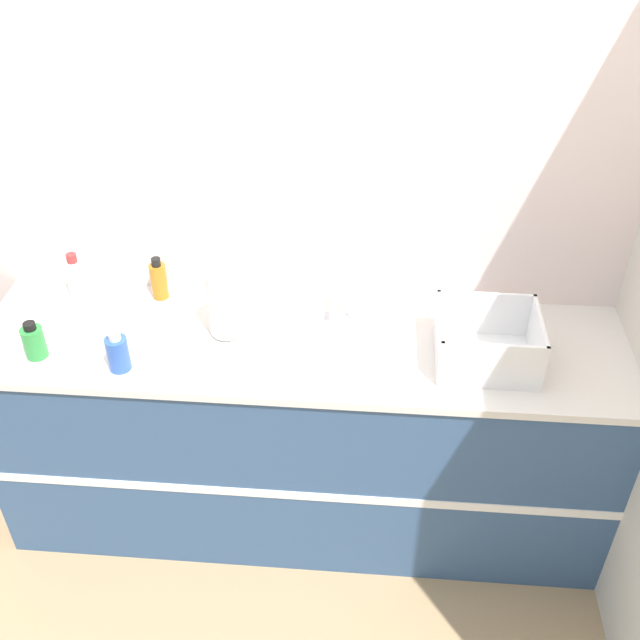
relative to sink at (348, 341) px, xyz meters
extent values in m
plane|color=tan|center=(-0.17, -0.29, -0.95)|extent=(12.00, 12.00, 0.00)
cube|color=silver|center=(-0.17, 0.35, 0.35)|extent=(4.73, 0.06, 2.60)
cube|color=#33517A|center=(-0.17, 0.02, -0.50)|extent=(2.33, 0.60, 0.90)
cube|color=white|center=(-0.17, -0.28, -0.50)|extent=(2.33, 0.01, 0.04)
cube|color=silver|center=(-0.17, 0.02, -0.04)|extent=(2.36, 0.63, 0.03)
cube|color=silver|center=(0.00, -0.01, -0.01)|extent=(0.47, 0.36, 0.02)
cylinder|color=silver|center=(0.00, 0.15, 0.13)|extent=(0.02, 0.02, 0.26)
cylinder|color=silver|center=(0.00, 0.08, 0.26)|extent=(0.02, 0.15, 0.02)
cylinder|color=#4C4C51|center=(-0.44, 0.04, -0.02)|extent=(0.09, 0.09, 0.01)
cylinder|color=white|center=(-0.44, 0.04, 0.11)|extent=(0.12, 0.12, 0.24)
cube|color=white|center=(0.47, -0.04, -0.02)|extent=(0.34, 0.30, 0.01)
cube|color=white|center=(0.47, -0.19, 0.08)|extent=(0.34, 0.01, 0.17)
cube|color=white|center=(0.47, 0.10, 0.08)|extent=(0.34, 0.01, 0.17)
cube|color=white|center=(0.31, -0.04, 0.08)|extent=(0.01, 0.30, 0.17)
cube|color=white|center=(0.64, -0.04, 0.08)|extent=(0.01, 0.30, 0.17)
cylinder|color=white|center=(-1.06, 0.23, 0.05)|extent=(0.07, 0.07, 0.15)
cylinder|color=red|center=(-1.06, 0.23, 0.15)|extent=(0.04, 0.04, 0.03)
cylinder|color=#2D56B7|center=(-0.77, -0.18, 0.04)|extent=(0.08, 0.08, 0.13)
cylinder|color=silver|center=(-0.77, -0.18, 0.12)|extent=(0.04, 0.04, 0.03)
cylinder|color=#B26B19|center=(-0.74, 0.25, 0.05)|extent=(0.06, 0.06, 0.14)
cylinder|color=black|center=(-0.74, 0.25, 0.14)|extent=(0.03, 0.03, 0.03)
cylinder|color=#2D8C3D|center=(-1.08, -0.14, 0.04)|extent=(0.08, 0.08, 0.12)
cylinder|color=black|center=(-1.08, -0.14, 0.11)|extent=(0.04, 0.04, 0.03)
camera|label=1|loc=(0.07, -2.07, 1.65)|focal=42.00mm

